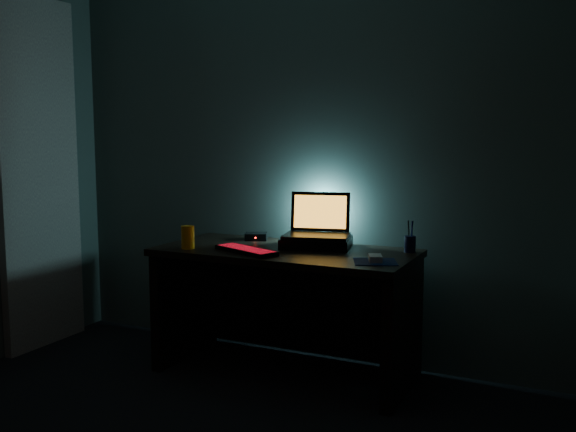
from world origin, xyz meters
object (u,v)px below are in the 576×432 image
object	(u,v)px
keyboard	(246,250)
juice_glass	(188,237)
pen_cup	(410,244)
router	(256,236)
mouse	(375,258)
laptop	(318,226)

from	to	relation	value
keyboard	juice_glass	bearing A→B (deg)	-152.02
pen_cup	router	xyz separation A→B (m)	(-0.99, 0.00, -0.02)
mouse	pen_cup	distance (m)	0.37
keyboard	pen_cup	world-z (taller)	pen_cup
pen_cup	juice_glass	distance (m)	1.29
router	laptop	bearing A→B (deg)	-28.97
laptop	keyboard	bearing A→B (deg)	-140.16
laptop	router	bearing A→B (deg)	162.62
juice_glass	router	xyz separation A→B (m)	(0.22, 0.44, -0.04)
juice_glass	router	distance (m)	0.49
keyboard	router	bearing A→B (deg)	133.84
keyboard	mouse	xyz separation A→B (m)	(0.75, 0.05, 0.01)
mouse	router	xyz separation A→B (m)	(-0.90, 0.36, 0.00)
keyboard	pen_cup	distance (m)	0.93
pen_cup	router	world-z (taller)	pen_cup
laptop	router	xyz separation A→B (m)	(-0.44, 0.03, -0.10)
pen_cup	juice_glass	xyz separation A→B (m)	(-1.21, -0.44, 0.02)
pen_cup	juice_glass	bearing A→B (deg)	-160.09
pen_cup	laptop	bearing A→B (deg)	-177.02
pen_cup	router	size ratio (longest dim) A/B	0.55
pen_cup	juice_glass	world-z (taller)	juice_glass
keyboard	mouse	world-z (taller)	mouse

